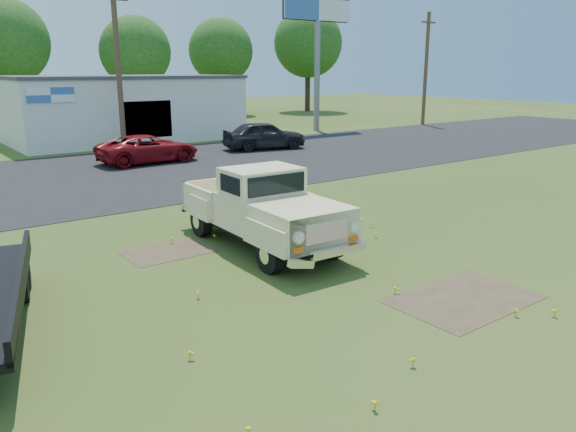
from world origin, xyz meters
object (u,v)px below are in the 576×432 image
(vintage_pickup_truck, at_px, (262,207))
(red_pickup, at_px, (148,149))
(billboard, at_px, (317,13))
(dark_sedan, at_px, (264,135))

(vintage_pickup_truck, distance_m, red_pickup, 15.03)
(billboard, relative_size, vintage_pickup_truck, 1.89)
(vintage_pickup_truck, height_order, red_pickup, vintage_pickup_truck)
(red_pickup, distance_m, dark_sedan, 7.40)
(red_pickup, bearing_deg, billboard, -69.77)
(billboard, bearing_deg, vintage_pickup_truck, -132.45)
(dark_sedan, bearing_deg, billboard, -42.32)
(billboard, distance_m, dark_sedan, 13.66)
(red_pickup, bearing_deg, vintage_pickup_truck, 165.28)
(billboard, height_order, red_pickup, billboard)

